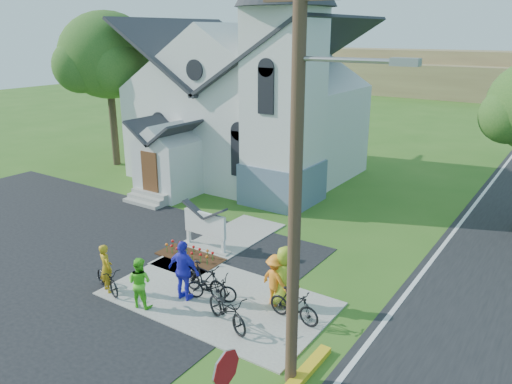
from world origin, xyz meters
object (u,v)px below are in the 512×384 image
Objects in this scene: bike_2 at (212,287)px; cyclist_2 at (184,271)px; cyclist_1 at (140,282)px; bike_3 at (294,305)px; cyclist_4 at (284,277)px; bike_1 at (205,280)px; bike_4 at (227,310)px; utility_pole at (299,163)px; cyclist_0 at (106,268)px; church_sign at (205,224)px; stop_sign at (226,383)px; cyclist_3 at (276,280)px; bike_0 at (107,279)px.

cyclist_2 is at bearing 101.39° from bike_2.
cyclist_2 reaches higher than cyclist_1.
cyclist_4 is (-0.67, 0.57, 0.46)m from bike_3.
cyclist_2 reaches higher than bike_1.
bike_4 is (-0.77, -1.82, -0.46)m from cyclist_4.
cyclist_0 is (-7.06, 0.39, -4.55)m from utility_pole.
church_sign is at bearing 144.40° from utility_pole.
bike_2 is (0.74, 0.41, -0.53)m from cyclist_2.
cyclist_3 is (-2.24, 5.40, -0.91)m from stop_sign.
cyclist_1 reaches higher than bike_3.
cyclist_0 reaches higher than cyclist_1.
cyclist_4 reaches higher than bike_0.
cyclist_2 is 1.00m from bike_2.
stop_sign is 4.75m from bike_4.
bike_3 is (4.25, 1.87, -0.29)m from cyclist_1.
bike_1 is (2.28, -2.81, -0.42)m from church_sign.
church_sign is at bearing 66.71° from bike_4.
church_sign is 1.37× the size of cyclist_0.
utility_pole is at bearing -75.23° from bike_0.
stop_sign is 5.91m from cyclist_3.
bike_3 reaches higher than bike_2.
cyclist_4 is (5.14, 2.38, 0.53)m from bike_0.
bike_1 is 1.14× the size of cyclist_3.
cyclist_1 is at bearing 118.03° from bike_3.
bike_2 is (2.62, -2.89, -0.54)m from church_sign.
bike_1 reaches higher than bike_3.
cyclist_2 is 1.18× the size of cyclist_3.
church_sign is at bearing -87.41° from cyclist_1.
stop_sign is 6.18m from bike_2.
bike_3 is (0.92, -0.48, -0.32)m from cyclist_3.
bike_1 reaches higher than bike_2.
utility_pole reaches higher than bike_3.
bike_2 reaches higher than bike_0.
cyclist_4 is (-1.99, 5.48, -0.77)m from stop_sign.
church_sign is 1.36× the size of bike_0.
cyclist_4 reaches higher than bike_3.
cyclist_1 is (-5.50, 0.34, -4.56)m from utility_pole.
church_sign is 1.17× the size of bike_4.
bike_1 is at bearing 80.34° from bike_4.
cyclist_4 is at bearing 53.98° from bike_3.
cyclist_4 is (2.76, 1.38, -0.01)m from cyclist_2.
church_sign is 1.15× the size of cyclist_4.
cyclist_4 reaches higher than cyclist_0.
stop_sign is at bearing -155.96° from bike_2.
church_sign is 1.39× the size of cyclist_1.
cyclist_3 is 1.09m from bike_3.
cyclist_4 is at bearing 124.65° from utility_pole.
bike_2 is 2.30m from cyclist_4.
bike_0 is 1.60m from cyclist_1.
church_sign is at bearing 44.77° from bike_1.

